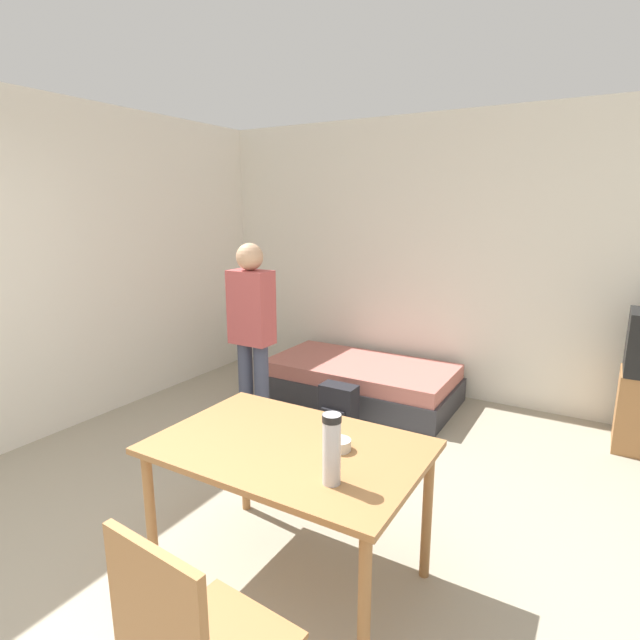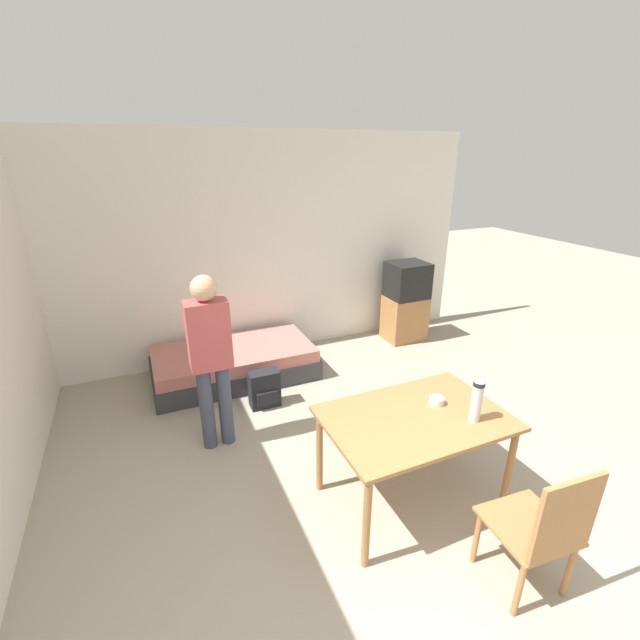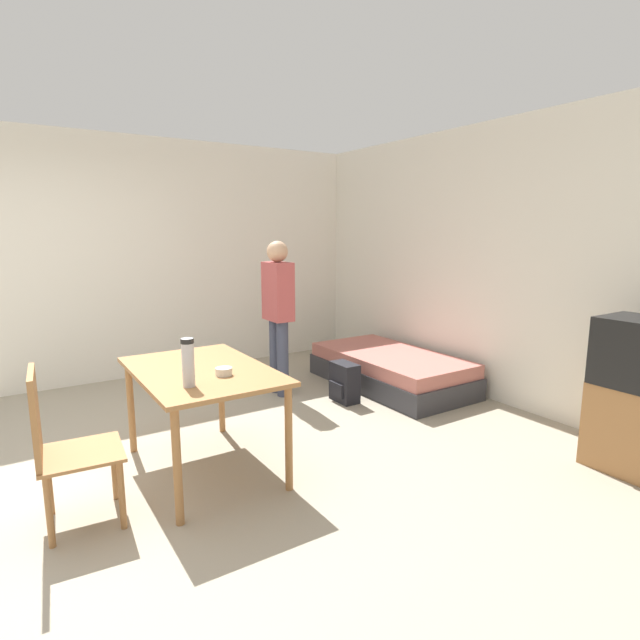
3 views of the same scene
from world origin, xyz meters
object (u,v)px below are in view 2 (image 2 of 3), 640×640
at_px(person_standing, 210,353).
at_px(backpack, 264,389).
at_px(tv, 406,301).
at_px(mate_bowl, 437,401).
at_px(dining_table, 415,426).
at_px(wooden_chair, 545,527).
at_px(daybed, 235,363).
at_px(thermos_flask, 477,400).

relative_size(person_standing, backpack, 4.04).
distance_m(tv, mate_bowl, 2.84).
distance_m(dining_table, wooden_chair, 0.96).
relative_size(wooden_chair, mate_bowl, 8.55).
relative_size(tv, wooden_chair, 1.16).
height_order(daybed, person_standing, person_standing).
xyz_separation_m(tv, dining_table, (-1.64, -2.53, 0.11)).
relative_size(thermos_flask, backpack, 0.77).
xyz_separation_m(dining_table, backpack, (-0.63, 1.66, -0.47)).
xyz_separation_m(daybed, thermos_flask, (1.11, -2.58, 0.72)).
height_order(dining_table, wooden_chair, wooden_chair).
bearing_deg(daybed, dining_table, -72.11).
height_order(tv, dining_table, tv).
relative_size(dining_table, thermos_flask, 4.24).
relative_size(wooden_chair, thermos_flask, 3.12).
bearing_deg(thermos_flask, mate_bowl, 111.92).
xyz_separation_m(person_standing, thermos_flask, (1.52, -1.43, -0.01)).
height_order(daybed, mate_bowl, mate_bowl).
xyz_separation_m(daybed, backpack, (0.14, -0.72, 0.01)).
bearing_deg(wooden_chair, thermos_flask, 81.87).
xyz_separation_m(wooden_chair, person_standing, (-1.42, 2.15, 0.39)).
height_order(mate_bowl, backpack, mate_bowl).
bearing_deg(wooden_chair, backpack, 108.53).
distance_m(tv, backpack, 2.45).
height_order(dining_table, thermos_flask, thermos_flask).
bearing_deg(daybed, person_standing, -109.70).
relative_size(dining_table, mate_bowl, 11.62).
xyz_separation_m(tv, wooden_chair, (-1.41, -3.44, -0.03)).
distance_m(daybed, tv, 2.45).
height_order(daybed, dining_table, dining_table).
distance_m(wooden_chair, person_standing, 2.61).
bearing_deg(thermos_flask, tv, 64.44).
distance_m(daybed, wooden_chair, 3.47).
height_order(wooden_chair, mate_bowl, wooden_chair).
distance_m(person_standing, backpack, 1.00).
bearing_deg(daybed, tv, 3.35).
height_order(daybed, wooden_chair, wooden_chair).
height_order(daybed, thermos_flask, thermos_flask).
height_order(person_standing, thermos_flask, person_standing).
height_order(tv, wooden_chair, tv).
distance_m(person_standing, mate_bowl, 1.84).
relative_size(tv, dining_table, 0.86).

